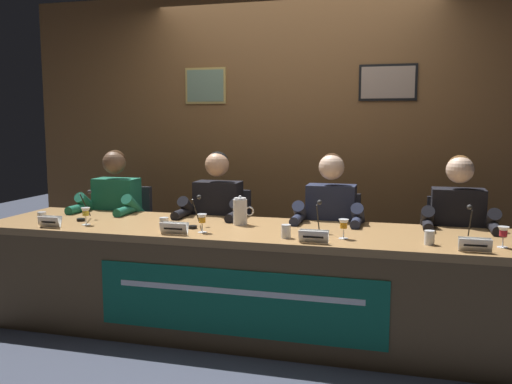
# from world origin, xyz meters

# --- Properties ---
(ground_plane) EXTENTS (12.00, 12.00, 0.00)m
(ground_plane) POSITION_xyz_m (0.00, 0.00, 0.00)
(ground_plane) COLOR #383D4C
(wall_back_panelled) EXTENTS (5.08, 0.14, 2.60)m
(wall_back_panelled) POSITION_xyz_m (0.00, 1.30, 1.30)
(wall_back_panelled) COLOR brown
(wall_back_panelled) RESTS_ON ground_plane
(conference_table) EXTENTS (3.88, 0.88, 0.73)m
(conference_table) POSITION_xyz_m (-0.00, -0.12, 0.51)
(conference_table) COLOR olive
(conference_table) RESTS_ON ground_plane
(chair_far_left) EXTENTS (0.44, 0.45, 0.90)m
(chair_far_left) POSITION_xyz_m (-1.34, 0.62, 0.43)
(chair_far_left) COLOR black
(chair_far_left) RESTS_ON ground_plane
(panelist_far_left) EXTENTS (0.51, 0.48, 1.22)m
(panelist_far_left) POSITION_xyz_m (-1.34, 0.42, 0.71)
(panelist_far_left) COLOR black
(panelist_far_left) RESTS_ON ground_plane
(nameplate_far_left) EXTENTS (0.16, 0.06, 0.08)m
(nameplate_far_left) POSITION_xyz_m (-1.38, -0.34, 0.77)
(nameplate_far_left) COLOR white
(nameplate_far_left) RESTS_ON conference_table
(juice_glass_far_left) EXTENTS (0.06, 0.06, 0.12)m
(juice_glass_far_left) POSITION_xyz_m (-1.19, -0.20, 0.82)
(juice_glass_far_left) COLOR white
(juice_glass_far_left) RESTS_ON conference_table
(water_cup_far_left) EXTENTS (0.06, 0.06, 0.08)m
(water_cup_far_left) POSITION_xyz_m (-1.52, -0.24, 0.77)
(water_cup_far_left) COLOR silver
(water_cup_far_left) RESTS_ON conference_table
(microphone_far_left) EXTENTS (0.06, 0.17, 0.22)m
(microphone_far_left) POSITION_xyz_m (-1.31, -0.03, 0.80)
(microphone_far_left) COLOR black
(microphone_far_left) RESTS_ON conference_table
(chair_center_left) EXTENTS (0.44, 0.45, 0.90)m
(chair_center_left) POSITION_xyz_m (-0.45, 0.62, 0.43)
(chair_center_left) COLOR black
(chair_center_left) RESTS_ON ground_plane
(panelist_center_left) EXTENTS (0.51, 0.48, 1.22)m
(panelist_center_left) POSITION_xyz_m (-0.45, 0.42, 0.71)
(panelist_center_left) COLOR black
(panelist_center_left) RESTS_ON ground_plane
(nameplate_center_left) EXTENTS (0.18, 0.06, 0.08)m
(nameplate_center_left) POSITION_xyz_m (-0.46, -0.34, 0.77)
(nameplate_center_left) COLOR white
(nameplate_center_left) RESTS_ON conference_table
(juice_glass_center_left) EXTENTS (0.06, 0.06, 0.12)m
(juice_glass_center_left) POSITION_xyz_m (-0.30, -0.24, 0.82)
(juice_glass_center_left) COLOR white
(juice_glass_center_left) RESTS_ON conference_table
(water_cup_center_left) EXTENTS (0.06, 0.06, 0.08)m
(water_cup_center_left) POSITION_xyz_m (-0.58, -0.22, 0.77)
(water_cup_center_left) COLOR silver
(water_cup_center_left) RESTS_ON conference_table
(microphone_center_left) EXTENTS (0.06, 0.17, 0.22)m
(microphone_center_left) POSITION_xyz_m (-0.41, -0.08, 0.80)
(microphone_center_left) COLOR black
(microphone_center_left) RESTS_ON conference_table
(chair_center_right) EXTENTS (0.44, 0.45, 0.90)m
(chair_center_right) POSITION_xyz_m (0.45, 0.62, 0.43)
(chair_center_right) COLOR black
(chair_center_right) RESTS_ON ground_plane
(panelist_center_right) EXTENTS (0.51, 0.48, 1.22)m
(panelist_center_right) POSITION_xyz_m (0.45, 0.42, 0.71)
(panelist_center_right) COLOR black
(panelist_center_right) RESTS_ON ground_plane
(nameplate_center_right) EXTENTS (0.18, 0.06, 0.08)m
(nameplate_center_right) POSITION_xyz_m (0.45, -0.35, 0.77)
(nameplate_center_right) COLOR white
(nameplate_center_right) RESTS_ON conference_table
(juice_glass_center_right) EXTENTS (0.06, 0.06, 0.12)m
(juice_glass_center_right) POSITION_xyz_m (0.62, -0.19, 0.82)
(juice_glass_center_right) COLOR white
(juice_glass_center_right) RESTS_ON conference_table
(water_cup_center_right) EXTENTS (0.06, 0.06, 0.08)m
(water_cup_center_right) POSITION_xyz_m (0.26, -0.26, 0.77)
(water_cup_center_right) COLOR silver
(water_cup_center_right) RESTS_ON conference_table
(microphone_center_right) EXTENTS (0.06, 0.17, 0.22)m
(microphone_center_right) POSITION_xyz_m (0.44, -0.11, 0.80)
(microphone_center_right) COLOR black
(microphone_center_right) RESTS_ON conference_table
(chair_far_right) EXTENTS (0.44, 0.45, 0.90)m
(chair_far_right) POSITION_xyz_m (1.34, 0.62, 0.43)
(chair_far_right) COLOR black
(chair_far_right) RESTS_ON ground_plane
(panelist_far_right) EXTENTS (0.51, 0.48, 1.22)m
(panelist_far_right) POSITION_xyz_m (1.34, 0.42, 0.71)
(panelist_far_right) COLOR black
(panelist_far_right) RESTS_ON ground_plane
(nameplate_far_right) EXTENTS (0.18, 0.06, 0.08)m
(nameplate_far_right) POSITION_xyz_m (1.36, -0.34, 0.77)
(nameplate_far_right) COLOR white
(nameplate_far_right) RESTS_ON conference_table
(juice_glass_far_right) EXTENTS (0.06, 0.06, 0.12)m
(juice_glass_far_right) POSITION_xyz_m (1.53, -0.19, 0.82)
(juice_glass_far_right) COLOR white
(juice_glass_far_right) RESTS_ON conference_table
(water_cup_far_right) EXTENTS (0.06, 0.06, 0.08)m
(water_cup_far_right) POSITION_xyz_m (1.12, -0.22, 0.77)
(water_cup_far_right) COLOR silver
(water_cup_far_right) RESTS_ON conference_table
(microphone_far_right) EXTENTS (0.06, 0.17, 0.22)m
(microphone_far_right) POSITION_xyz_m (1.37, -0.07, 0.80)
(microphone_far_right) COLOR black
(microphone_far_right) RESTS_ON conference_table
(water_pitcher_central) EXTENTS (0.15, 0.10, 0.21)m
(water_pitcher_central) POSITION_xyz_m (-0.14, 0.10, 0.83)
(water_pitcher_central) COLOR silver
(water_pitcher_central) RESTS_ON conference_table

